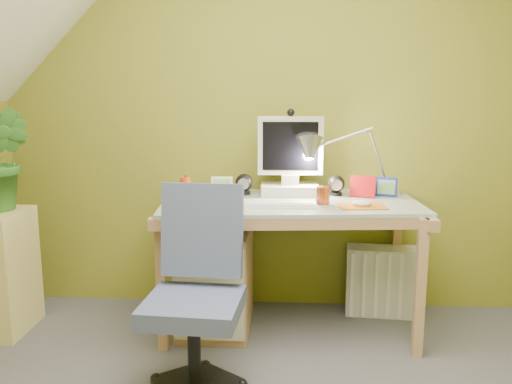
# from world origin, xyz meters

# --- Properties ---
(wall_back) EXTENTS (3.20, 0.01, 2.40)m
(wall_back) POSITION_xyz_m (0.00, 1.60, 1.20)
(wall_back) COLOR olive
(wall_back) RESTS_ON floor
(desk) EXTENTS (1.48, 0.83, 0.76)m
(desk) POSITION_xyz_m (0.18, 1.23, 0.38)
(desk) COLOR tan
(desk) RESTS_ON floor
(monitor) EXTENTS (0.39, 0.24, 0.53)m
(monitor) POSITION_xyz_m (0.18, 1.41, 1.02)
(monitor) COLOR beige
(monitor) RESTS_ON desk
(speaker_left) EXTENTS (0.12, 0.12, 0.12)m
(speaker_left) POSITION_xyz_m (-0.09, 1.39, 0.82)
(speaker_left) COLOR black
(speaker_left) RESTS_ON desk
(speaker_right) EXTENTS (0.11, 0.11, 0.12)m
(speaker_right) POSITION_xyz_m (0.45, 1.39, 0.82)
(speaker_right) COLOR black
(speaker_right) RESTS_ON desk
(keyboard) EXTENTS (0.44, 0.15, 0.02)m
(keyboard) POSITION_xyz_m (0.10, 1.09, 0.77)
(keyboard) COLOR white
(keyboard) RESTS_ON desk
(mousepad) EXTENTS (0.27, 0.20, 0.01)m
(mousepad) POSITION_xyz_m (0.56, 1.09, 0.76)
(mousepad) COLOR #B6601C
(mousepad) RESTS_ON desk
(mouse) EXTENTS (0.11, 0.08, 0.04)m
(mouse) POSITION_xyz_m (0.56, 1.09, 0.78)
(mouse) COLOR white
(mouse) RESTS_ON mousepad
(amber_tumbler) EXTENTS (0.08, 0.08, 0.09)m
(amber_tumbler) POSITION_xyz_m (0.36, 1.15, 0.81)
(amber_tumbler) COLOR #9B3D16
(amber_tumbler) RESTS_ON desk
(candle_cluster) EXTENTS (0.18, 0.16, 0.12)m
(candle_cluster) POSITION_xyz_m (-0.42, 1.24, 0.82)
(candle_cluster) COLOR #B7440F
(candle_cluster) RESTS_ON desk
(photo_frame_red) EXTENTS (0.15, 0.06, 0.12)m
(photo_frame_red) POSITION_xyz_m (0.60, 1.35, 0.82)
(photo_frame_red) COLOR #A81115
(photo_frame_red) RESTS_ON desk
(photo_frame_blue) EXTENTS (0.13, 0.05, 0.11)m
(photo_frame_blue) POSITION_xyz_m (0.74, 1.39, 0.81)
(photo_frame_blue) COLOR navy
(photo_frame_blue) RESTS_ON desk
(photo_frame_green) EXTENTS (0.13, 0.03, 0.11)m
(photo_frame_green) POSITION_xyz_m (-0.22, 1.37, 0.81)
(photo_frame_green) COLOR beige
(photo_frame_green) RESTS_ON desk
(desk_lamp) EXTENTS (0.58, 0.36, 0.58)m
(desk_lamp) POSITION_xyz_m (0.63, 1.41, 1.05)
(desk_lamp) COLOR #A9A9AD
(desk_lamp) RESTS_ON desk
(side_ledge) EXTENTS (0.26, 0.40, 0.70)m
(side_ledge) POSITION_xyz_m (-1.45, 1.10, 0.35)
(side_ledge) COLOR #D1BD6E
(side_ledge) RESTS_ON floor
(potted_plant) EXTENTS (0.32, 0.26, 0.58)m
(potted_plant) POSITION_xyz_m (-1.43, 1.15, 0.99)
(potted_plant) COLOR #326B23
(potted_plant) RESTS_ON side_ledge
(task_chair) EXTENTS (0.51, 0.51, 0.86)m
(task_chair) POSITION_xyz_m (-0.25, 0.49, 0.43)
(task_chair) COLOR #454E72
(task_chair) RESTS_ON floor
(radiator) EXTENTS (0.44, 0.21, 0.42)m
(radiator) POSITION_xyz_m (0.75, 1.46, 0.21)
(radiator) COLOR silver
(radiator) RESTS_ON floor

